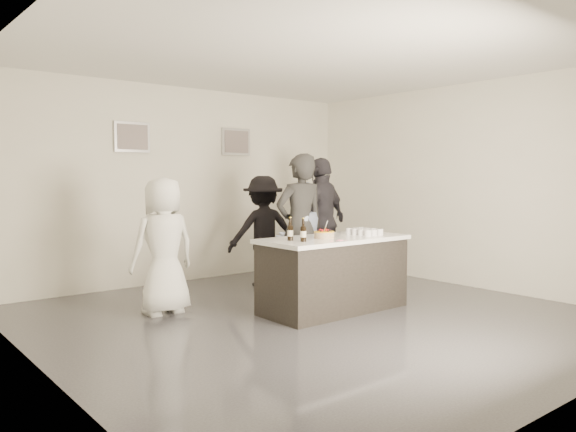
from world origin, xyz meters
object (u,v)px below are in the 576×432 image
object	(u,v)px
person_main_black	(300,227)
person_guest_right	(322,221)
cake	(324,235)
person_guest_back	(263,231)
person_main_blue	(300,240)
beer_bottle_b	(303,230)
person_guest_left	(164,246)
beer_bottle_a	(290,229)
bar_counter	(333,274)

from	to	relation	value
person_main_black	person_guest_right	distance (m)	1.18
cake	person_guest_back	xyz separation A→B (m)	(0.44, 1.80, -0.12)
person_main_black	person_guest_back	distance (m)	1.08
person_main_blue	person_guest_back	distance (m)	0.92
beer_bottle_b	person_guest_left	xyz separation A→B (m)	(-1.08, 1.28, -0.22)
beer_bottle_b	person_main_blue	bearing A→B (deg)	51.53
person_guest_right	person_guest_back	bearing A→B (deg)	-42.35
person_main_blue	person_guest_right	world-z (taller)	person_guest_right
beer_bottle_b	person_main_black	world-z (taller)	person_main_black
beer_bottle_b	person_guest_right	distance (m)	2.23
cake	person_guest_back	distance (m)	1.86
beer_bottle_a	person_main_black	size ratio (longest dim) A/B	0.13
bar_counter	beer_bottle_a	distance (m)	0.87
bar_counter	cake	xyz separation A→B (m)	(-0.19, -0.03, 0.49)
person_guest_left	person_guest_back	distance (m)	2.03
bar_counter	cake	world-z (taller)	cake
person_main_black	person_guest_back	xyz separation A→B (m)	(0.18, 1.06, -0.14)
person_main_black	person_guest_back	bearing A→B (deg)	-91.32
person_main_blue	person_guest_left	world-z (taller)	person_guest_left
beer_bottle_a	person_main_black	world-z (taller)	person_main_black
cake	person_guest_back	bearing A→B (deg)	76.29
beer_bottle_b	person_main_blue	xyz separation A→B (m)	(0.78, 0.98, -0.25)
beer_bottle_a	person_guest_right	world-z (taller)	person_guest_right
cake	person_guest_left	world-z (taller)	person_guest_left
beer_bottle_b	person_guest_back	xyz separation A→B (m)	(0.85, 1.90, -0.21)
bar_counter	person_guest_back	bearing A→B (deg)	81.89
person_guest_back	beer_bottle_b	bearing A→B (deg)	84.84
cake	person_guest_left	distance (m)	1.90
cake	person_main_blue	xyz separation A→B (m)	(0.37, 0.88, -0.16)
person_main_black	person_guest_left	distance (m)	1.81
bar_counter	person_main_blue	xyz separation A→B (m)	(0.18, 0.85, 0.33)
beer_bottle_a	person_guest_back	bearing A→B (deg)	62.54
beer_bottle_a	bar_counter	bearing A→B (deg)	-3.41
person_guest_left	bar_counter	bearing A→B (deg)	144.99
person_main_blue	bar_counter	bearing A→B (deg)	77.86
beer_bottle_a	person_guest_right	xyz separation A→B (m)	(1.71, 1.32, -0.07)
bar_counter	person_main_blue	world-z (taller)	person_main_blue
bar_counter	cake	size ratio (longest dim) A/B	7.74
cake	beer_bottle_a	size ratio (longest dim) A/B	0.92
beer_bottle_b	person_guest_back	size ratio (longest dim) A/B	0.16
person_guest_left	person_main_blue	bearing A→B (deg)	170.35
bar_counter	person_guest_back	xyz separation A→B (m)	(0.25, 1.77, 0.37)
beer_bottle_a	person_guest_right	bearing A→B (deg)	37.69
person_main_black	person_guest_right	xyz separation A→B (m)	(0.99, 0.64, -0.01)
person_guest_right	beer_bottle_a	bearing A→B (deg)	22.40
person_main_black	bar_counter	bearing A→B (deg)	92.62
person_guest_left	beer_bottle_b	bearing A→B (deg)	129.60
person_main_black	person_guest_right	bearing A→B (deg)	-138.57
person_main_blue	person_guest_right	size ratio (longest dim) A/B	0.81
beer_bottle_b	person_guest_left	bearing A→B (deg)	130.27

